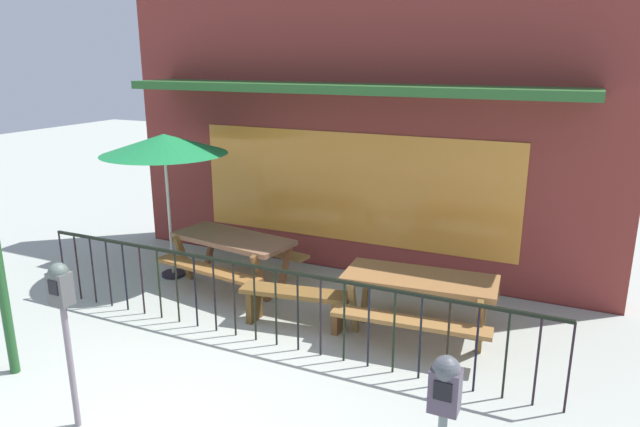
# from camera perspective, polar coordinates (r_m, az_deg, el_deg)

# --- Properties ---
(pub_storefront) EXTENTS (7.85, 1.44, 4.62)m
(pub_storefront) POSITION_cam_1_polar(r_m,az_deg,el_deg) (8.79, 3.66, 9.01)
(pub_storefront) COLOR #4A1C1C
(pub_storefront) RESTS_ON ground
(patio_fence_front) EXTENTS (6.62, 0.04, 0.97)m
(patio_fence_front) POSITION_cam_1_polar(r_m,az_deg,el_deg) (6.72, -5.56, -7.75)
(patio_fence_front) COLOR black
(patio_fence_front) RESTS_ON ground
(picnic_table_left) EXTENTS (1.98, 1.61, 0.79)m
(picnic_table_left) POSITION_cam_1_polar(r_m,az_deg,el_deg) (8.41, -8.71, -3.35)
(picnic_table_left) COLOR brown
(picnic_table_left) RESTS_ON ground
(picnic_table_right) EXTENTS (1.91, 1.50, 0.79)m
(picnic_table_right) POSITION_cam_1_polar(r_m,az_deg,el_deg) (6.97, 9.94, -7.49)
(picnic_table_right) COLOR olive
(picnic_table_right) RESTS_ON ground
(patio_umbrella) EXTENTS (1.85, 1.85, 2.21)m
(patio_umbrella) POSITION_cam_1_polar(r_m,az_deg,el_deg) (8.69, -15.37, 6.63)
(patio_umbrella) COLOR black
(patio_umbrella) RESTS_ON ground
(patio_bench) EXTENTS (1.43, 0.54, 0.48)m
(patio_bench) POSITION_cam_1_polar(r_m,az_deg,el_deg) (7.22, -2.49, -8.63)
(patio_bench) COLOR brown
(patio_bench) RESTS_ON ground
(parking_meter_near) EXTENTS (0.18, 0.17, 1.60)m
(parking_meter_near) POSITION_cam_1_polar(r_m,az_deg,el_deg) (5.48, -24.44, -8.13)
(parking_meter_near) COLOR slate
(parking_meter_near) RESTS_ON ground
(parking_meter_far) EXTENTS (0.18, 0.17, 1.60)m
(parking_meter_far) POSITION_cam_1_polar(r_m,az_deg,el_deg) (3.72, 12.29, -18.74)
(parking_meter_far) COLOR slate
(parking_meter_far) RESTS_ON ground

